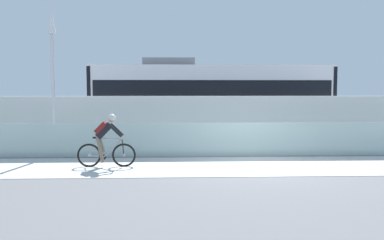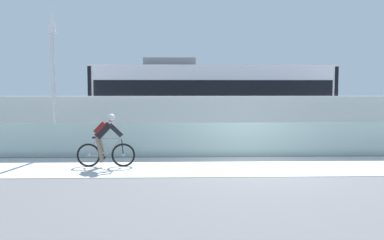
{
  "view_description": "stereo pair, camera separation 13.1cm",
  "coord_description": "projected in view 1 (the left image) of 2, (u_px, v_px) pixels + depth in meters",
  "views": [
    {
      "loc": [
        -2.45,
        -12.22,
        2.33
      ],
      "look_at": [
        -1.88,
        2.35,
        1.25
      ],
      "focal_mm": 37.85,
      "sensor_mm": 36.0,
      "label": 1
    },
    {
      "loc": [
        -2.32,
        -12.22,
        2.33
      ],
      "look_at": [
        -1.88,
        2.35,
        1.25
      ],
      "focal_mm": 37.85,
      "sensor_mm": 36.0,
      "label": 2
    }
  ],
  "objects": [
    {
      "name": "bike_path_deck",
      "position": [
        256.0,
        166.0,
        12.44
      ],
      "size": [
        32.0,
        3.2,
        0.01
      ],
      "primitive_type": "cube",
      "color": "beige",
      "rests_on": "ground"
    },
    {
      "name": "concrete_barrier_wall",
      "position": [
        238.0,
        123.0,
        16.0
      ],
      "size": [
        32.0,
        0.36,
        2.09
      ],
      "primitive_type": "cube",
      "color": "silver",
      "rests_on": "ground"
    },
    {
      "name": "glass_parapet",
      "position": [
        246.0,
        139.0,
        14.24
      ],
      "size": [
        32.0,
        0.05,
        1.19
      ],
      "primitive_type": "cube",
      "color": "#ADC6C1",
      "rests_on": "ground"
    },
    {
      "name": "cyclist_on_bike",
      "position": [
        106.0,
        141.0,
        12.2
      ],
      "size": [
        1.77,
        0.58,
        1.61
      ],
      "color": "black",
      "rests_on": "ground"
    },
    {
      "name": "tram_rail_far",
      "position": [
        226.0,
        137.0,
        19.98
      ],
      "size": [
        32.0,
        0.08,
        0.01
      ],
      "primitive_type": "cube",
      "color": "#595654",
      "rests_on": "ground"
    },
    {
      "name": "tram_rail_near",
      "position": [
        230.0,
        141.0,
        18.55
      ],
      "size": [
        32.0,
        0.08,
        0.01
      ],
      "primitive_type": "cube",
      "color": "#595654",
      "rests_on": "ground"
    },
    {
      "name": "lamp_post_antenna",
      "position": [
        52.0,
        62.0,
        14.08
      ],
      "size": [
        0.28,
        0.28,
        5.2
      ],
      "color": "gray",
      "rests_on": "ground"
    },
    {
      "name": "ground_plane",
      "position": [
        256.0,
        166.0,
        12.44
      ],
      "size": [
        200.0,
        200.0,
        0.0
      ],
      "primitive_type": "plane",
      "color": "slate"
    },
    {
      "name": "tram",
      "position": [
        211.0,
        99.0,
        19.09
      ],
      "size": [
        11.06,
        2.54,
        3.81
      ],
      "color": "silver",
      "rests_on": "ground"
    }
  ]
}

